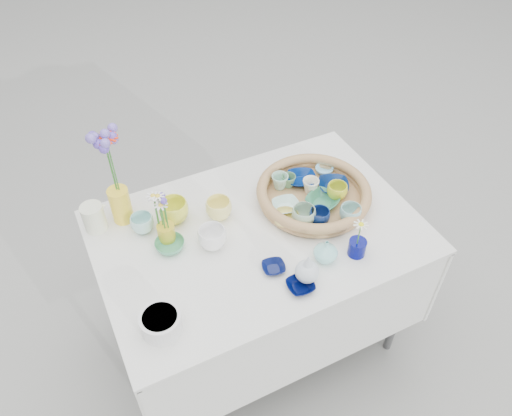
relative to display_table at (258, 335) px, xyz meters
name	(u,v)px	position (x,y,z in m)	size (l,w,h in m)	color
ground	(258,335)	(0.00, 0.00, 0.00)	(80.00, 80.00, 0.00)	gray
display_table	(258,335)	(0.00, 0.00, 0.00)	(1.26, 0.86, 0.77)	silver
wicker_tray	(313,194)	(0.28, 0.05, 0.80)	(0.47, 0.47, 0.08)	#A47048
tray_ceramic_0	(301,179)	(0.29, 0.16, 0.80)	(0.12, 0.12, 0.03)	navy
tray_ceramic_1	(333,186)	(0.39, 0.06, 0.80)	(0.13, 0.13, 0.03)	#051C4D
tray_ceramic_2	(337,191)	(0.37, 0.01, 0.82)	(0.08, 0.08, 0.07)	yellow
tray_ceramic_3	(323,201)	(0.29, 0.00, 0.80)	(0.13, 0.13, 0.03)	#327B5B
tray_ceramic_4	(304,216)	(0.17, -0.06, 0.82)	(0.10, 0.10, 0.08)	#94BA9B
tray_ceramic_5	(286,206)	(0.15, 0.05, 0.80)	(0.11, 0.11, 0.03)	silver
tray_ceramic_6	(280,182)	(0.18, 0.17, 0.82)	(0.07, 0.07, 0.07)	#A7DAC1
tray_ceramic_7	(311,186)	(0.29, 0.09, 0.82)	(0.07, 0.07, 0.06)	white
tray_ceramic_8	(324,170)	(0.41, 0.17, 0.80)	(0.08, 0.08, 0.02)	#85CDF1
tray_ceramic_9	(319,217)	(0.23, -0.08, 0.82)	(0.08, 0.08, 0.06)	navy
tray_ceramic_10	(286,218)	(0.11, -0.02, 0.80)	(0.11, 0.11, 0.03)	#ECCE5F
tray_ceramic_11	(350,214)	(0.34, -0.12, 0.82)	(0.09, 0.09, 0.07)	#8BC8C6
tray_ceramic_12	(289,181)	(0.22, 0.16, 0.81)	(0.06, 0.06, 0.06)	#508358
loose_ceramic_0	(174,211)	(-0.27, 0.20, 0.81)	(0.12, 0.12, 0.09)	yellow
loose_ceramic_1	(219,209)	(-0.11, 0.14, 0.81)	(0.11, 0.11, 0.08)	#FFF182
loose_ceramic_2	(170,245)	(-0.34, 0.06, 0.78)	(0.11, 0.11, 0.04)	#489D71
loose_ceramic_3	(212,238)	(-0.19, 0.01, 0.81)	(0.11, 0.11, 0.09)	white
loose_ceramic_4	(274,268)	(-0.04, -0.20, 0.78)	(0.09, 0.09, 0.02)	#081040
loose_ceramic_5	(142,224)	(-0.41, 0.20, 0.80)	(0.09, 0.09, 0.07)	#A7E0DA
loose_ceramic_6	(300,286)	(0.01, -0.32, 0.78)	(0.10, 0.10, 0.02)	#020833
fluted_bowl	(161,323)	(-0.48, -0.26, 0.80)	(0.14, 0.14, 0.07)	silver
bud_vase_paleblue	(307,267)	(0.05, -0.29, 0.83)	(0.09, 0.09, 0.13)	silver
bud_vase_seafoam	(326,251)	(0.16, -0.24, 0.81)	(0.09, 0.09, 0.09)	#91E2DC
bud_vase_cobalt	(357,247)	(0.28, -0.27, 0.80)	(0.07, 0.07, 0.07)	#00045F
single_daisy	(359,234)	(0.27, -0.28, 0.88)	(0.07, 0.07, 0.12)	white
tall_vase_yellow	(121,205)	(-0.46, 0.30, 0.84)	(0.08, 0.08, 0.15)	yellow
gerbera	(113,165)	(-0.45, 0.30, 1.04)	(0.10, 0.10, 0.26)	#FF340C
hydrangea	(111,166)	(-0.46, 0.30, 1.03)	(0.09, 0.09, 0.32)	#5C41B8
white_pitcher	(94,218)	(-0.57, 0.29, 0.82)	(0.12, 0.09, 0.12)	#E8F0CD
daisy_cup	(166,233)	(-0.34, 0.11, 0.80)	(0.07, 0.07, 0.07)	gold
daisy_posy	(162,211)	(-0.34, 0.12, 0.92)	(0.08, 0.08, 0.16)	white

